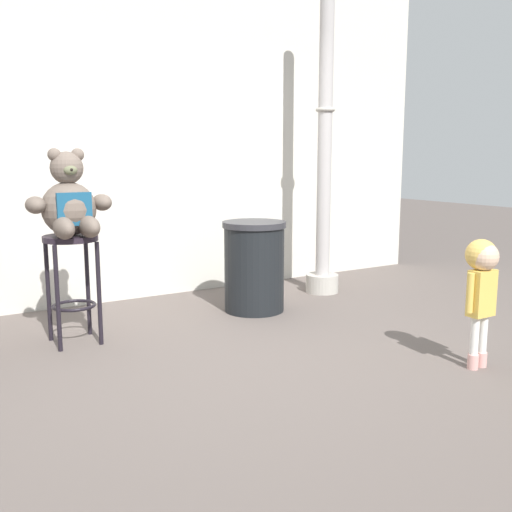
{
  "coord_description": "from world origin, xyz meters",
  "views": [
    {
      "loc": [
        -1.93,
        -3.2,
        1.35
      ],
      "look_at": [
        0.13,
        0.18,
        0.67
      ],
      "focal_mm": 41.08,
      "sensor_mm": 36.0,
      "label": 1
    }
  ],
  "objects_px": {
    "teddy_bear": "(70,205)",
    "lamppost": "(324,167)",
    "bar_stool_with_teddy": "(72,267)",
    "child_walking": "(482,275)",
    "trash_bin": "(254,266)"
  },
  "relations": [
    {
      "from": "child_walking",
      "to": "lamppost",
      "type": "distance_m",
      "value": 2.35
    },
    {
      "from": "child_walking",
      "to": "bar_stool_with_teddy",
      "type": "bearing_deg",
      "value": 120.98
    },
    {
      "from": "trash_bin",
      "to": "teddy_bear",
      "type": "bearing_deg",
      "value": -175.78
    },
    {
      "from": "child_walking",
      "to": "lamppost",
      "type": "relative_size",
      "value": 0.27
    },
    {
      "from": "bar_stool_with_teddy",
      "to": "trash_bin",
      "type": "relative_size",
      "value": 1.0
    },
    {
      "from": "teddy_bear",
      "to": "lamppost",
      "type": "bearing_deg",
      "value": 8.25
    },
    {
      "from": "teddy_bear",
      "to": "child_walking",
      "type": "height_order",
      "value": "teddy_bear"
    },
    {
      "from": "bar_stool_with_teddy",
      "to": "child_walking",
      "type": "distance_m",
      "value": 2.8
    },
    {
      "from": "teddy_bear",
      "to": "trash_bin",
      "type": "distance_m",
      "value": 1.71
    },
    {
      "from": "bar_stool_with_teddy",
      "to": "trash_bin",
      "type": "distance_m",
      "value": 1.6
    },
    {
      "from": "bar_stool_with_teddy",
      "to": "teddy_bear",
      "type": "height_order",
      "value": "teddy_bear"
    },
    {
      "from": "trash_bin",
      "to": "bar_stool_with_teddy",
      "type": "bearing_deg",
      "value": -176.9
    },
    {
      "from": "teddy_bear",
      "to": "lamppost",
      "type": "height_order",
      "value": "lamppost"
    },
    {
      "from": "lamppost",
      "to": "bar_stool_with_teddy",
      "type": "bearing_deg",
      "value": -172.43
    },
    {
      "from": "lamppost",
      "to": "trash_bin",
      "type": "bearing_deg",
      "value": -165.22
    }
  ]
}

